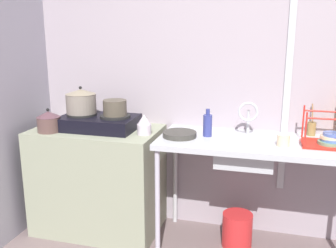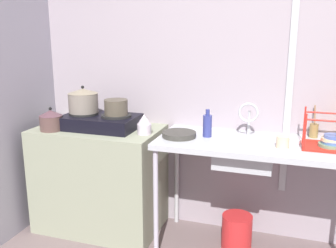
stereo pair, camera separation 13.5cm
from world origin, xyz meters
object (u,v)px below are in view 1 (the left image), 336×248
object	(u,v)px
percolator	(144,125)
cup_by_rack	(283,140)
small_bowl_on_drainboard	(289,139)
frying_pan	(180,134)
stove	(99,122)
faucet	(248,114)
bottle_by_sink	(208,125)
sink_basin	(245,153)
dish_rack	(331,140)
pot_on_left_burner	(81,101)
pot_on_right_burner	(115,108)
utensil_jar	(312,128)
bucket_on_floor	(237,230)
pot_beside_stove	(49,121)

from	to	relation	value
percolator	cup_by_rack	distance (m)	1.00
small_bowl_on_drainboard	frying_pan	bearing A→B (deg)	-173.68
stove	faucet	size ratio (longest dim) A/B	2.31
frying_pan	small_bowl_on_drainboard	world-z (taller)	frying_pan
bottle_by_sink	sink_basin	bearing A→B (deg)	-13.78
percolator	cup_by_rack	xyz separation A→B (m)	(0.99, -0.03, -0.04)
dish_rack	percolator	bearing A→B (deg)	-177.58
stove	small_bowl_on_drainboard	distance (m)	1.43
pot_on_left_burner	bottle_by_sink	size ratio (longest dim) A/B	1.17
stove	pot_on_right_burner	distance (m)	0.19
sink_basin	utensil_jar	size ratio (longest dim) A/B	1.69
faucet	bucket_on_floor	bearing A→B (deg)	-109.08
pot_on_left_burner	cup_by_rack	world-z (taller)	pot_on_left_burner
dish_rack	small_bowl_on_drainboard	bearing A→B (deg)	173.10
dish_rack	bucket_on_floor	size ratio (longest dim) A/B	1.42
faucet	bottle_by_sink	size ratio (longest dim) A/B	1.26
stove	faucet	xyz separation A→B (m)	(1.14, 0.11, 0.11)
pot_on_right_burner	frying_pan	bearing A→B (deg)	-5.12
dish_rack	bottle_by_sink	distance (m)	0.84
stove	bucket_on_floor	distance (m)	1.35
percolator	frying_pan	world-z (taller)	percolator
pot_on_left_burner	sink_basin	bearing A→B (deg)	-1.90
utensil_jar	bucket_on_floor	world-z (taller)	utensil_jar
pot_on_left_burner	percolator	size ratio (longest dim) A/B	1.56
pot_beside_stove	bottle_by_sink	distance (m)	1.20
pot_on_left_burner	percolator	world-z (taller)	pot_on_left_burner
bottle_by_sink	pot_beside_stove	bearing A→B (deg)	-170.58
percolator	utensil_jar	distance (m)	1.23
pot_on_left_burner	utensil_jar	xyz separation A→B (m)	(1.73, 0.25, -0.16)
percolator	faucet	world-z (taller)	faucet
pot_beside_stove	cup_by_rack	xyz separation A→B (m)	(1.72, 0.09, -0.04)
sink_basin	frying_pan	xyz separation A→B (m)	(-0.47, -0.00, 0.10)
bottle_by_sink	small_bowl_on_drainboard	bearing A→B (deg)	1.16
small_bowl_on_drainboard	bucket_on_floor	size ratio (longest dim) A/B	0.59
pot_on_right_burner	cup_by_rack	distance (m)	1.26
stove	cup_by_rack	world-z (taller)	stove
pot_on_left_burner	dish_rack	bearing A→B (deg)	0.20
pot_on_left_burner	pot_beside_stove	bearing A→B (deg)	-138.17
percolator	sink_basin	xyz separation A→B (m)	(0.74, 0.01, -0.16)
pot_on_right_burner	small_bowl_on_drainboard	bearing A→B (deg)	1.70
dish_rack	utensil_jar	world-z (taller)	dish_rack
frying_pan	utensil_jar	size ratio (longest dim) A/B	1.06
utensil_jar	dish_rack	bearing A→B (deg)	-66.61
pot_on_left_burner	sink_basin	world-z (taller)	pot_on_left_burner
pot_on_left_burner	bucket_on_floor	bearing A→B (deg)	0.56
sink_basin	faucet	world-z (taller)	faucet
percolator	frying_pan	distance (m)	0.28
pot_beside_stove	cup_by_rack	size ratio (longest dim) A/B	2.14
pot_on_left_burner	bottle_by_sink	distance (m)	1.01
dish_rack	pot_on_left_burner	bearing A→B (deg)	-179.80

